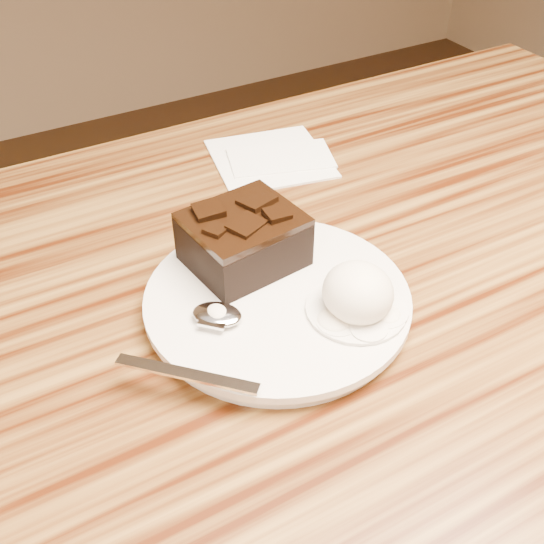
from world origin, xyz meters
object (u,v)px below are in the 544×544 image
dining_table (335,499)px  spoon (217,316)px  plate (277,303)px  ice_cream_scoop (358,292)px  napkin (270,158)px  brownie (244,242)px

dining_table → spoon: 0.43m
plate → ice_cream_scoop: size_ratio=3.74×
plate → napkin: (0.13, 0.25, -0.01)m
ice_cream_scoop → napkin: 0.32m
brownie → napkin: brownie is taller
plate → dining_table: bearing=-4.3°
dining_table → plate: bearing=175.7°
brownie → napkin: 0.24m
dining_table → ice_cream_scoop: (-0.04, -0.05, 0.42)m
ice_cream_scoop → napkin: (0.08, 0.30, -0.04)m
dining_table → brownie: (-0.09, 0.07, 0.42)m
napkin → plate: bearing=-117.9°
spoon → dining_table: bearing=-45.9°
brownie → ice_cream_scoop: bearing=-64.3°
plate → spoon: size_ratio=1.38×
ice_cream_scoop → spoon: (-0.11, 0.05, -0.02)m
plate → ice_cream_scoop: bearing=-46.7°
plate → spoon: 0.06m
plate → brownie: (-0.00, 0.06, 0.03)m
brownie → plate: bearing=-86.4°
plate → spoon: spoon is taller
ice_cream_scoop → dining_table: bearing=51.4°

